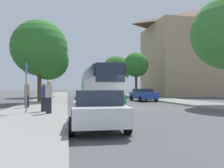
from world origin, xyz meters
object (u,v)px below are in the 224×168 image
(tree_left_far, at_px, (40,48))
(tree_right_far, at_px, (136,65))
(bus_front, at_px, (100,85))
(pedestrian_waiting_far, at_px, (27,94))
(tree_left_near, at_px, (49,60))
(parked_car_left_curb, at_px, (97,108))
(bus_middle, at_px, (90,86))
(bus_stop_sign, at_px, (26,82))
(parked_car_right_far, at_px, (118,93))
(tree_right_mid, at_px, (116,70))
(pedestrian_waiting_near, at_px, (49,96))
(pedestrian_walking_back, at_px, (44,97))
(parked_car_right_near, at_px, (143,94))

(tree_left_far, relative_size, tree_right_far, 1.15)
(bus_front, relative_size, tree_left_far, 1.26)
(pedestrian_waiting_far, relative_size, tree_left_near, 0.19)
(parked_car_left_curb, bearing_deg, bus_middle, 87.12)
(parked_car_left_curb, height_order, bus_stop_sign, bus_stop_sign)
(parked_car_right_far, height_order, tree_right_mid, tree_right_mid)
(bus_stop_sign, distance_m, pedestrian_waiting_near, 1.56)
(bus_front, height_order, pedestrian_walking_back, bus_front)
(tree_right_far, bearing_deg, bus_stop_sign, -121.52)
(parked_car_right_near, relative_size, tree_left_far, 0.54)
(parked_car_right_far, height_order, pedestrian_waiting_far, pedestrian_waiting_far)
(bus_middle, height_order, bus_stop_sign, bus_middle)
(tree_right_mid, xyz_separation_m, tree_right_far, (-0.23, -16.26, -0.48))
(tree_left_far, bearing_deg, tree_left_near, 90.83)
(pedestrian_waiting_far, xyz_separation_m, pedestrian_walking_back, (1.46, -3.01, -0.05))
(parked_car_right_far, height_order, tree_right_far, tree_right_far)
(parked_car_left_curb, height_order, pedestrian_waiting_far, pedestrian_waiting_far)
(parked_car_left_curb, height_order, pedestrian_waiting_near, pedestrian_waiting_near)
(pedestrian_waiting_far, relative_size, tree_left_far, 0.22)
(parked_car_left_curb, bearing_deg, tree_left_far, 106.88)
(bus_front, height_order, parked_car_left_curb, bus_front)
(pedestrian_waiting_near, distance_m, tree_left_far, 12.37)
(bus_front, relative_size, pedestrian_walking_back, 6.17)
(tree_left_far, distance_m, tree_right_far, 18.04)
(tree_left_near, relative_size, tree_right_mid, 1.02)
(parked_car_right_near, height_order, tree_right_mid, tree_right_mid)
(bus_stop_sign, xyz_separation_m, tree_right_far, (13.53, 22.07, 3.56))
(parked_car_left_curb, xyz_separation_m, tree_right_mid, (10.42, 42.88, 5.15))
(pedestrian_waiting_far, bearing_deg, tree_left_near, -114.00)
(pedestrian_waiting_near, bearing_deg, bus_stop_sign, -169.89)
(pedestrian_walking_back, relative_size, tree_right_mid, 0.19)
(bus_front, bearing_deg, tree_right_far, 58.93)
(parked_car_left_curb, height_order, parked_car_right_near, parked_car_right_near)
(pedestrian_waiting_near, relative_size, pedestrian_waiting_far, 1.00)
(bus_middle, bearing_deg, pedestrian_walking_back, -101.60)
(tree_right_mid, bearing_deg, pedestrian_waiting_far, -112.43)
(tree_left_near, bearing_deg, pedestrian_walking_back, -86.01)
(pedestrian_walking_back, bearing_deg, tree_left_far, 146.80)
(tree_left_far, bearing_deg, bus_middle, 59.08)
(pedestrian_waiting_near, xyz_separation_m, tree_right_far, (12.28, 22.54, 4.35))
(tree_left_far, bearing_deg, parked_car_left_curb, -75.64)
(bus_front, bearing_deg, tree_left_near, 111.12)
(parked_car_right_near, distance_m, parked_car_right_far, 13.88)
(parked_car_left_curb, distance_m, pedestrian_walking_back, 5.71)
(tree_left_near, distance_m, tree_left_far, 13.83)
(parked_car_right_far, distance_m, tree_left_near, 13.20)
(bus_front, distance_m, bus_stop_sign, 10.17)
(bus_stop_sign, relative_size, tree_left_near, 0.30)
(pedestrian_walking_back, height_order, tree_left_far, tree_left_far)
(parked_car_left_curb, distance_m, pedestrian_waiting_far, 9.05)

